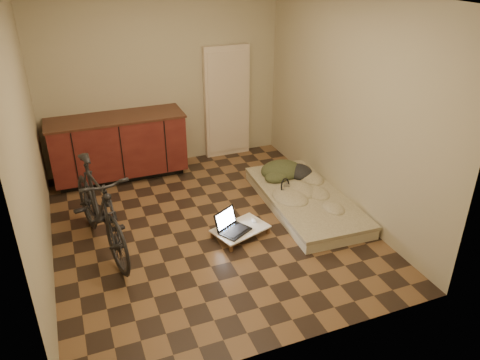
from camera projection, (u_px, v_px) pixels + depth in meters
name	position (u px, v px, depth m)	size (l,w,h in m)	color
room_shell	(205.00, 123.00, 4.98)	(3.50, 4.00, 2.60)	brown
cabinets	(119.00, 147.00, 6.52)	(1.84, 0.62, 0.91)	black
appliance_panel	(227.00, 102.00, 7.10)	(0.70, 0.10, 1.70)	beige
bicycle	(99.00, 204.00, 4.93)	(0.51, 1.72, 1.12)	black
futon	(305.00, 200.00, 5.96)	(1.02, 1.99, 0.17)	beige
clothing_pile	(286.00, 166.00, 6.39)	(0.61, 0.51, 0.25)	#3A4226
headphones	(285.00, 186.00, 5.96)	(0.24, 0.22, 0.16)	black
lap_desk	(240.00, 229.00, 5.35)	(0.70, 0.57, 0.10)	brown
laptop	(232.00, 227.00, 5.28)	(0.43, 0.42, 0.23)	black
mouse	(254.00, 220.00, 5.47)	(0.06, 0.11, 0.04)	white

